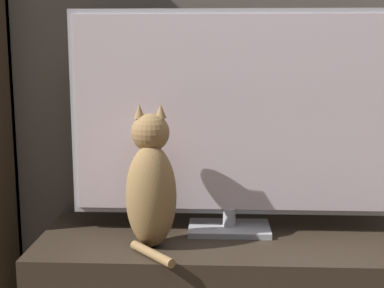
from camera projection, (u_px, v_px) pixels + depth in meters
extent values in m
cube|color=#B7B7BC|center=(229.00, 229.00, 1.86)|extent=(0.28, 0.17, 0.02)
cylinder|color=#B7B7BC|center=(229.00, 217.00, 1.85)|extent=(0.04, 0.04, 0.06)
cube|color=#B7B7BC|center=(231.00, 114.00, 1.80)|extent=(1.08, 0.02, 0.69)
cube|color=silver|center=(231.00, 114.00, 1.78)|extent=(1.05, 0.01, 0.65)
ellipsoid|color=#997547|center=(151.00, 196.00, 1.69)|extent=(0.18, 0.16, 0.33)
ellipsoid|color=black|center=(151.00, 197.00, 1.74)|extent=(0.09, 0.06, 0.18)
sphere|color=#997547|center=(150.00, 133.00, 1.68)|extent=(0.14, 0.14, 0.12)
cone|color=#997547|center=(139.00, 111.00, 1.67)|extent=(0.04, 0.04, 0.04)
cone|color=#997547|center=(161.00, 111.00, 1.67)|extent=(0.04, 0.04, 0.04)
cylinder|color=#997547|center=(152.00, 254.00, 1.61)|extent=(0.15, 0.17, 0.03)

